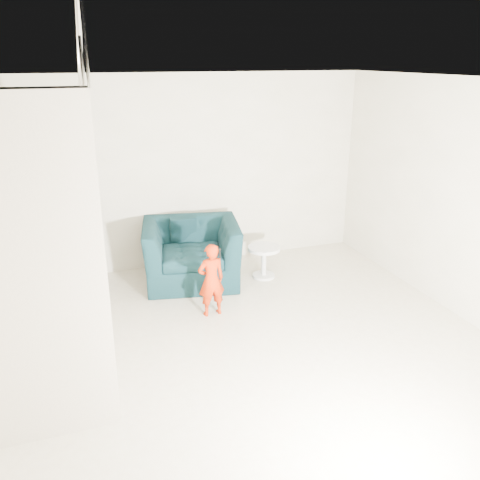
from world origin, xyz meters
name	(u,v)px	position (x,y,z in m)	size (l,w,h in m)	color
floor	(265,358)	(0.00, 0.00, 0.00)	(5.50, 5.50, 0.00)	tan
ceiling	(270,81)	(0.00, 0.00, 2.70)	(5.50, 5.50, 0.00)	silver
back_wall	(194,173)	(0.00, 2.75, 1.35)	(5.00, 5.00, 0.00)	#ACA78C
armchair	(191,252)	(-0.23, 2.10, 0.41)	(1.26, 1.10, 0.82)	black
toddler	(211,280)	(-0.25, 1.08, 0.44)	(0.32, 0.21, 0.89)	#B01D05
side_table	(264,257)	(0.74, 1.89, 0.30)	(0.44, 0.44, 0.44)	silver
staircase	(45,279)	(-2.00, 0.55, 0.95)	(1.02, 3.03, 3.62)	#ADA089
cushion	(183,229)	(-0.26, 2.43, 0.65)	(0.36, 0.10, 0.35)	black
throw	(148,248)	(-0.79, 2.17, 0.51)	(0.04, 0.44, 0.49)	black
phone	(220,253)	(-0.15, 1.05, 0.77)	(0.02, 0.05, 0.10)	black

